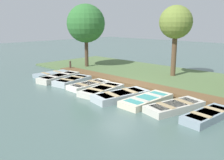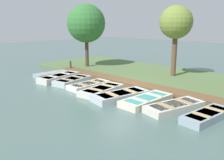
{
  "view_description": "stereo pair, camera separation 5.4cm",
  "coord_description": "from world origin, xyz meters",
  "px_view_note": "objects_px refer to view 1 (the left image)",
  "views": [
    {
      "loc": [
        11.18,
        10.3,
        4.19
      ],
      "look_at": [
        0.36,
        -0.2,
        0.65
      ],
      "focal_mm": 40.0,
      "sensor_mm": 36.0,
      "label": 1
    },
    {
      "loc": [
        11.14,
        10.34,
        4.19
      ],
      "look_at": [
        0.36,
        -0.2,
        0.65
      ],
      "focal_mm": 40.0,
      "sensor_mm": 36.0,
      "label": 2
    }
  ],
  "objects_px": {
    "rowboat_5": "(121,96)",
    "rowboat_7": "(175,107)",
    "rowboat_6": "(147,100)",
    "rowboat_4": "(102,90)",
    "park_tree_left": "(176,23)",
    "park_tree_far_left": "(86,24)",
    "rowboat_2": "(72,81)",
    "rowboat_8": "(207,115)",
    "mooring_post_near": "(70,66)",
    "rowboat_0": "(52,74)",
    "rowboat_1": "(59,77)",
    "rowboat_3": "(89,85)"
  },
  "relations": [
    {
      "from": "rowboat_4",
      "to": "rowboat_6",
      "type": "height_order",
      "value": "rowboat_6"
    },
    {
      "from": "rowboat_0",
      "to": "rowboat_8",
      "type": "bearing_deg",
      "value": 91.16
    },
    {
      "from": "rowboat_7",
      "to": "rowboat_8",
      "type": "height_order",
      "value": "rowboat_8"
    },
    {
      "from": "rowboat_5",
      "to": "rowboat_7",
      "type": "distance_m",
      "value": 3.09
    },
    {
      "from": "rowboat_4",
      "to": "rowboat_8",
      "type": "bearing_deg",
      "value": 85.91
    },
    {
      "from": "rowboat_6",
      "to": "rowboat_7",
      "type": "xyz_separation_m",
      "value": [
        -0.1,
        1.61,
        0.01
      ]
    },
    {
      "from": "rowboat_3",
      "to": "rowboat_5",
      "type": "distance_m",
      "value": 3.22
    },
    {
      "from": "rowboat_7",
      "to": "rowboat_1",
      "type": "bearing_deg",
      "value": -74.52
    },
    {
      "from": "rowboat_4",
      "to": "park_tree_far_left",
      "type": "distance_m",
      "value": 9.4
    },
    {
      "from": "rowboat_5",
      "to": "mooring_post_near",
      "type": "bearing_deg",
      "value": -97.88
    },
    {
      "from": "rowboat_7",
      "to": "mooring_post_near",
      "type": "bearing_deg",
      "value": -87.69
    },
    {
      "from": "rowboat_3",
      "to": "mooring_post_near",
      "type": "xyz_separation_m",
      "value": [
        -2.52,
        -5.35,
        0.3
      ]
    },
    {
      "from": "rowboat_5",
      "to": "park_tree_left",
      "type": "bearing_deg",
      "value": -161.86
    },
    {
      "from": "rowboat_3",
      "to": "rowboat_5",
      "type": "relative_size",
      "value": 0.83
    },
    {
      "from": "park_tree_left",
      "to": "mooring_post_near",
      "type": "bearing_deg",
      "value": -62.4
    },
    {
      "from": "rowboat_2",
      "to": "rowboat_3",
      "type": "xyz_separation_m",
      "value": [
        -0.05,
        1.66,
        -0.03
      ]
    },
    {
      "from": "rowboat_1",
      "to": "rowboat_4",
      "type": "xyz_separation_m",
      "value": [
        0.13,
        4.69,
        -0.03
      ]
    },
    {
      "from": "rowboat_1",
      "to": "rowboat_8",
      "type": "xyz_separation_m",
      "value": [
        -0.21,
        11.07,
        -0.02
      ]
    },
    {
      "from": "rowboat_0",
      "to": "rowboat_1",
      "type": "relative_size",
      "value": 0.79
    },
    {
      "from": "rowboat_6",
      "to": "rowboat_5",
      "type": "bearing_deg",
      "value": -71.82
    },
    {
      "from": "rowboat_8",
      "to": "park_tree_far_left",
      "type": "xyz_separation_m",
      "value": [
        -4.49,
        -13.47,
        3.83
      ]
    },
    {
      "from": "rowboat_2",
      "to": "rowboat_8",
      "type": "distance_m",
      "value": 9.55
    },
    {
      "from": "rowboat_2",
      "to": "mooring_post_near",
      "type": "height_order",
      "value": "mooring_post_near"
    },
    {
      "from": "park_tree_far_left",
      "to": "rowboat_7",
      "type": "bearing_deg",
      "value": 69.37
    },
    {
      "from": "rowboat_7",
      "to": "rowboat_4",
      "type": "bearing_deg",
      "value": -71.46
    },
    {
      "from": "rowboat_3",
      "to": "park_tree_left",
      "type": "height_order",
      "value": "park_tree_left"
    },
    {
      "from": "rowboat_2",
      "to": "park_tree_far_left",
      "type": "relative_size",
      "value": 0.52
    },
    {
      "from": "rowboat_8",
      "to": "mooring_post_near",
      "type": "bearing_deg",
      "value": -94.13
    },
    {
      "from": "rowboat_0",
      "to": "rowboat_1",
      "type": "bearing_deg",
      "value": 78.35
    },
    {
      "from": "rowboat_2",
      "to": "park_tree_left",
      "type": "relative_size",
      "value": 0.55
    },
    {
      "from": "rowboat_7",
      "to": "rowboat_6",
      "type": "bearing_deg",
      "value": -72.39
    },
    {
      "from": "rowboat_1",
      "to": "park_tree_far_left",
      "type": "xyz_separation_m",
      "value": [
        -4.7,
        -2.4,
        3.81
      ]
    },
    {
      "from": "rowboat_2",
      "to": "rowboat_5",
      "type": "xyz_separation_m",
      "value": [
        0.34,
        4.86,
        0.01
      ]
    },
    {
      "from": "rowboat_6",
      "to": "rowboat_8",
      "type": "xyz_separation_m",
      "value": [
        -0.06,
        3.25,
        0.01
      ]
    },
    {
      "from": "rowboat_3",
      "to": "park_tree_far_left",
      "type": "xyz_separation_m",
      "value": [
        -4.58,
        -5.58,
        3.85
      ]
    },
    {
      "from": "rowboat_5",
      "to": "rowboat_1",
      "type": "bearing_deg",
      "value": -81.49
    },
    {
      "from": "park_tree_far_left",
      "to": "park_tree_left",
      "type": "distance_m",
      "value": 8.14
    },
    {
      "from": "rowboat_5",
      "to": "park_tree_left",
      "type": "height_order",
      "value": "park_tree_left"
    },
    {
      "from": "rowboat_4",
      "to": "park_tree_left",
      "type": "xyz_separation_m",
      "value": [
        -6.78,
        0.82,
        3.91
      ]
    },
    {
      "from": "rowboat_6",
      "to": "mooring_post_near",
      "type": "xyz_separation_m",
      "value": [
        -2.49,
        -9.98,
        0.29
      ]
    },
    {
      "from": "rowboat_0",
      "to": "rowboat_2",
      "type": "xyz_separation_m",
      "value": [
        0.29,
        3.03,
        0.03
      ]
    },
    {
      "from": "rowboat_2",
      "to": "rowboat_6",
      "type": "bearing_deg",
      "value": 79.83
    },
    {
      "from": "rowboat_5",
      "to": "mooring_post_near",
      "type": "xyz_separation_m",
      "value": [
        -2.91,
        -8.55,
        0.26
      ]
    },
    {
      "from": "rowboat_6",
      "to": "rowboat_7",
      "type": "distance_m",
      "value": 1.61
    },
    {
      "from": "rowboat_1",
      "to": "rowboat_3",
      "type": "relative_size",
      "value": 1.25
    },
    {
      "from": "rowboat_7",
      "to": "rowboat_5",
      "type": "bearing_deg",
      "value": -66.37
    },
    {
      "from": "rowboat_1",
      "to": "park_tree_left",
      "type": "bearing_deg",
      "value": 129.63
    },
    {
      "from": "park_tree_far_left",
      "to": "rowboat_4",
      "type": "bearing_deg",
      "value": 55.72
    },
    {
      "from": "rowboat_1",
      "to": "park_tree_left",
      "type": "xyz_separation_m",
      "value": [
        -6.65,
        5.51,
        3.88
      ]
    },
    {
      "from": "rowboat_6",
      "to": "mooring_post_near",
      "type": "distance_m",
      "value": 10.3
    }
  ]
}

